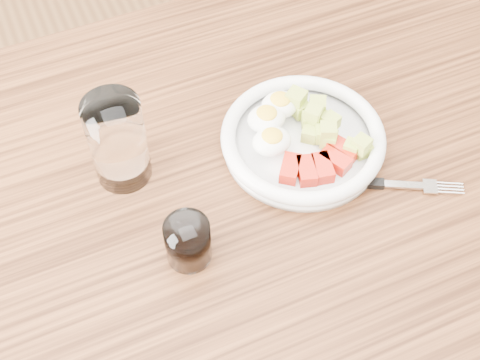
% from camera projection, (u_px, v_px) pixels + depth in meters
% --- Properties ---
extents(dining_table, '(1.50, 0.90, 0.77)m').
position_uv_depth(dining_table, '(248.00, 232.00, 1.04)').
color(dining_table, brown).
rests_on(dining_table, ground).
extents(bowl, '(0.25, 0.25, 0.06)m').
position_uv_depth(bowl, '(301.00, 137.00, 1.00)').
color(bowl, white).
rests_on(bowl, dining_table).
extents(fork, '(0.20, 0.12, 0.01)m').
position_uv_depth(fork, '(368.00, 183.00, 0.97)').
color(fork, black).
rests_on(fork, dining_table).
extents(water_glass, '(0.08, 0.08, 0.14)m').
position_uv_depth(water_glass, '(118.00, 141.00, 0.93)').
color(water_glass, white).
rests_on(water_glass, dining_table).
extents(coffee_glass, '(0.06, 0.06, 0.07)m').
position_uv_depth(coffee_glass, '(188.00, 242.00, 0.88)').
color(coffee_glass, white).
rests_on(coffee_glass, dining_table).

